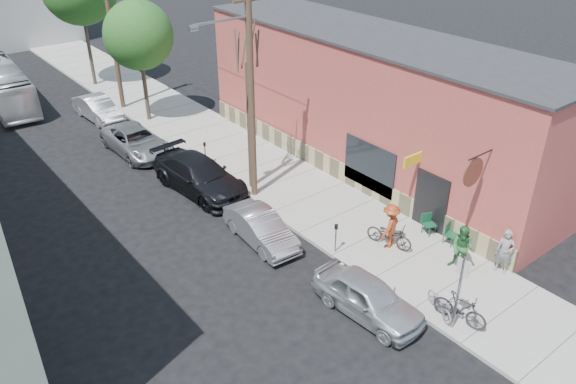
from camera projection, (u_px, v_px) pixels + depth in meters
ground at (292, 278)px, 20.69m from camera, size 120.00×120.00×0.00m
sidewalk at (226, 148)px, 30.45m from camera, size 4.50×58.00×0.15m
cafe_building at (371, 103)px, 27.34m from camera, size 6.60×20.20×6.61m
sign_post at (460, 286)px, 17.40m from camera, size 0.07×0.45×2.80m
parking_meter_near at (336, 234)px, 21.49m from camera, size 0.14×0.14×1.24m
parking_meter_far at (205, 150)px, 28.05m from camera, size 0.14×0.14×1.24m
utility_pole_near at (250, 84)px, 23.26m from camera, size 3.57×0.28×10.00m
utility_pole_far at (111, 23)px, 33.09m from camera, size 1.80×0.28×10.00m
tree_bare at (250, 127)px, 25.09m from camera, size 0.24×0.24×5.95m
tree_leafy_mid at (138, 35)px, 31.38m from camera, size 3.90×3.90×6.97m
patio_chair_a at (429, 224)px, 22.80m from camera, size 0.65×0.65×0.88m
patio_chair_b at (451, 234)px, 22.16m from camera, size 0.61×0.61×0.88m
patron_grey at (505, 251)px, 20.37m from camera, size 0.63×0.76×1.78m
patron_green at (462, 248)px, 20.49m from camera, size 0.90×1.04×1.84m
cyclist at (390, 226)px, 21.81m from camera, size 1.34×0.99×1.85m
cyclist_bike at (389, 235)px, 22.02m from camera, size 1.20×2.02×1.00m
parked_bike_a at (460, 309)px, 18.18m from camera, size 0.89×1.91×1.10m
parked_bike_b at (440, 303)px, 18.64m from camera, size 1.10×1.62×0.81m
car_0 at (368, 297)px, 18.71m from camera, size 1.93×4.18×1.39m
car_1 at (261, 228)px, 22.45m from camera, size 1.62×3.99×1.29m
car_2 at (200, 176)px, 26.06m from camera, size 2.71×5.66×1.59m
car_3 at (136, 141)px, 29.70m from camera, size 2.36×4.93×1.36m
car_4 at (98, 109)px, 33.85m from camera, size 1.75×4.27×1.38m
bus at (5, 86)px, 35.65m from camera, size 2.82×9.40×2.58m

